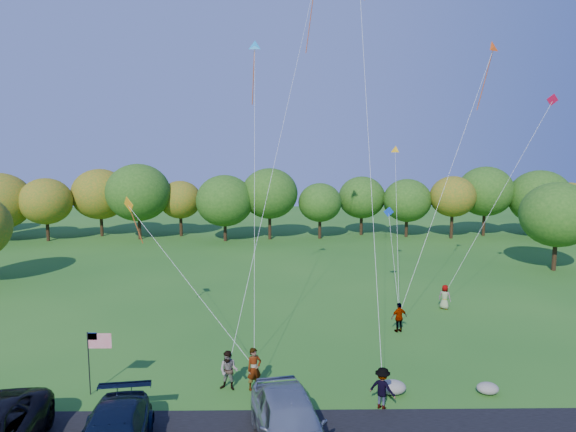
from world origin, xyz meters
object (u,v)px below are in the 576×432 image
minivan_silver (290,422)px  flyer_d (399,317)px  flyer_e (445,297)px  flyer_c (382,388)px  flyer_a (254,369)px  flyer_b (229,371)px

minivan_silver → flyer_d: 12.93m
flyer_d → flyer_e: size_ratio=1.07×
flyer_c → flyer_d: bearing=-71.7°
flyer_c → flyer_d: 8.87m
flyer_c → flyer_e: flyer_c is taller
flyer_a → flyer_c: (5.15, -1.67, -0.08)m
flyer_a → flyer_d: 10.32m
minivan_silver → flyer_c: (3.71, 2.80, -0.17)m
flyer_b → flyer_c: (6.24, -1.66, -0.02)m
flyer_b → flyer_d: flyer_b is taller
minivan_silver → flyer_a: (-1.44, 4.47, -0.09)m
flyer_a → flyer_e: size_ratio=1.17×
flyer_e → flyer_c: bearing=96.1°
minivan_silver → flyer_b: bearing=108.5°
flyer_b → flyer_e: (12.71, 10.91, -0.07)m
flyer_d → flyer_e: (3.86, 4.09, -0.05)m
flyer_c → flyer_e: size_ratio=1.06×
minivan_silver → flyer_a: minivan_silver is taller
flyer_e → minivan_silver: bearing=89.8°
minivan_silver → flyer_e: (10.18, 15.37, -0.22)m
minivan_silver → flyer_c: 4.65m
flyer_c → flyer_e: bearing=-81.9°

